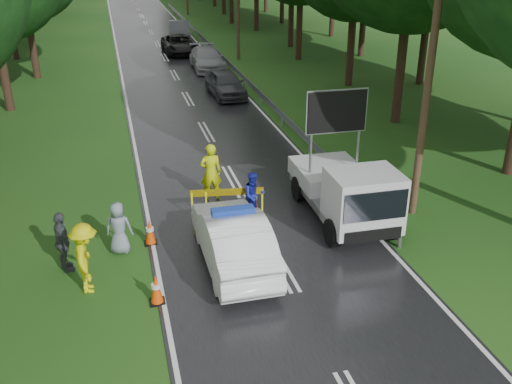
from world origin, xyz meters
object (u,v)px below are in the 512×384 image
object	(u,v)px
barrier	(227,196)
queue_car_first	(225,84)
officer	(211,172)
queue_car_third	(179,44)
work_truck	(347,191)
civilian	(254,195)
queue_car_fourth	(179,31)
queue_car_second	(207,59)
police_sedan	(233,239)

from	to	relation	value
barrier	queue_car_first	size ratio (longest dim) A/B	0.55
officer	queue_car_third	bearing A→B (deg)	-94.73
queue_car_first	queue_car_third	world-z (taller)	queue_car_first
work_truck	civilian	world-z (taller)	work_truck
civilian	queue_car_fourth	xyz separation A→B (m)	(2.08, 34.31, 0.02)
civilian	queue_car_third	bearing A→B (deg)	78.10
queue_car_second	barrier	bearing A→B (deg)	-96.92
work_truck	barrier	size ratio (longest dim) A/B	2.13
queue_car_first	queue_car_fourth	world-z (taller)	queue_car_fourth
queue_car_second	queue_car_fourth	xyz separation A→B (m)	(-0.29, 12.00, 0.08)
police_sedan	officer	bearing A→B (deg)	-92.46
work_truck	officer	distance (m)	4.73
work_truck	officer	size ratio (longest dim) A/B	2.45
work_truck	queue_car_first	distance (m)	16.11
queue_car_first	queue_car_second	distance (m)	7.26
queue_car_first	queue_car_fourth	bearing A→B (deg)	86.60
police_sedan	queue_car_first	size ratio (longest dim) A/B	1.12
queue_car_third	barrier	bearing A→B (deg)	-96.00
police_sedan	civilian	xyz separation A→B (m)	(1.25, 2.64, -0.01)
queue_car_first	queue_car_second	size ratio (longest dim) A/B	0.86
barrier	civilian	size ratio (longest dim) A/B	1.51
officer	queue_car_first	world-z (taller)	officer
queue_car_second	queue_car_third	size ratio (longest dim) A/B	0.99
queue_car_first	officer	bearing A→B (deg)	-107.31
work_truck	queue_car_second	xyz separation A→B (m)	(-0.41, 23.35, -0.36)
work_truck	queue_car_third	bearing A→B (deg)	93.63
officer	queue_car_third	distance (m)	26.74
barrier	queue_car_second	size ratio (longest dim) A/B	0.48
officer	queue_car_second	bearing A→B (deg)	-99.20
civilian	queue_car_second	xyz separation A→B (m)	(2.37, 22.31, -0.06)
work_truck	queue_car_second	bearing A→B (deg)	91.69
work_truck	queue_car_second	size ratio (longest dim) A/B	1.01
police_sedan	work_truck	size ratio (longest dim) A/B	0.95
barrier	queue_car_fourth	bearing A→B (deg)	93.34
barrier	officer	xyz separation A→B (m)	(-0.27, 1.41, 0.28)
officer	queue_car_fourth	size ratio (longest dim) A/B	0.42
police_sedan	queue_car_fourth	xyz separation A→B (m)	(3.33, 36.95, 0.02)
queue_car_third	queue_car_fourth	bearing A→B (deg)	80.53
queue_car_second	queue_car_third	bearing A→B (deg)	101.74
queue_car_fourth	queue_car_third	bearing A→B (deg)	-92.15
queue_car_first	queue_car_second	world-z (taller)	queue_car_first
barrier	queue_car_third	world-z (taller)	queue_car_third
queue_car_third	work_truck	bearing A→B (deg)	-88.80
police_sedan	work_truck	world-z (taller)	work_truck
queue_car_second	queue_car_fourth	bearing A→B (deg)	92.70
queue_car_fourth	queue_car_first	bearing A→B (deg)	-84.18
queue_car_second	civilian	bearing A→B (deg)	-94.75
officer	police_sedan	bearing A→B (deg)	88.22
queue_car_fourth	work_truck	bearing A→B (deg)	-83.29
barrier	queue_car_first	distance (m)	15.09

